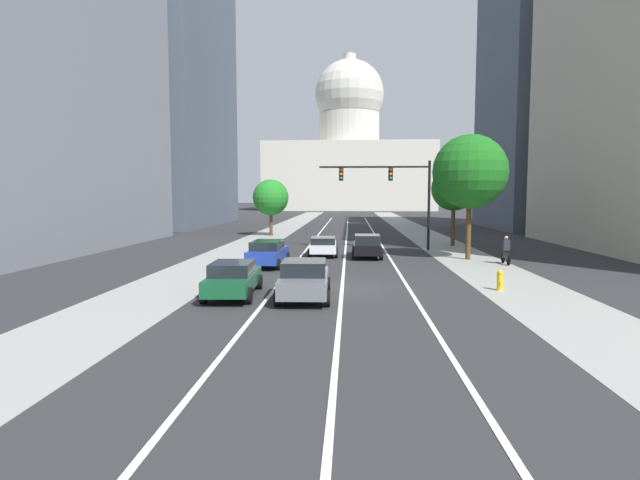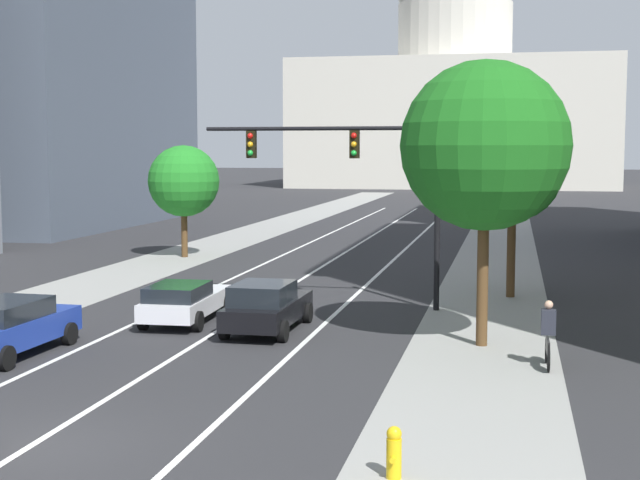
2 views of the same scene
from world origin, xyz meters
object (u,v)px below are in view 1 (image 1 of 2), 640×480
at_px(fire_hydrant, 500,280).
at_px(street_tree_far_right, 470,172).
at_px(traffic_signal_mast, 394,185).
at_px(capitol_building, 349,154).
at_px(car_white, 323,245).
at_px(street_tree_near_right, 454,189).
at_px(street_tree_mid_left, 271,197).
at_px(car_black, 367,246).
at_px(car_green, 233,278).
at_px(car_blue, 268,253).
at_px(cyclist, 506,250).
at_px(car_gray, 304,279).

relative_size(fire_hydrant, street_tree_far_right, 0.11).
bearing_deg(fire_hydrant, traffic_signal_mast, 101.23).
relative_size(capitol_building, traffic_signal_mast, 5.46).
bearing_deg(traffic_signal_mast, car_white, -142.66).
bearing_deg(street_tree_near_right, car_white, -144.33).
distance_m(fire_hydrant, street_tree_mid_left, 32.97).
xyz_separation_m(car_black, street_tree_mid_left, (-9.17, 17.74, 3.10)).
relative_size(car_green, street_tree_near_right, 0.73).
bearing_deg(car_blue, cyclist, -81.55).
relative_size(car_white, street_tree_mid_left, 0.82).
bearing_deg(cyclist, car_white, 70.08).
height_order(car_blue, car_green, car_blue).
bearing_deg(capitol_building, cyclist, -85.09).
xyz_separation_m(street_tree_near_right, street_tree_mid_left, (-16.40, 9.54, -0.77)).
relative_size(car_white, street_tree_near_right, 0.72).
bearing_deg(car_white, street_tree_far_right, -101.30).
bearing_deg(cyclist, car_blue, 95.56).
height_order(car_green, street_tree_mid_left, street_tree_mid_left).
height_order(car_blue, street_tree_near_right, street_tree_near_right).
bearing_deg(traffic_signal_mast, street_tree_far_right, -51.42).
height_order(car_black, street_tree_mid_left, street_tree_mid_left).
bearing_deg(street_tree_mid_left, car_white, -69.75).
bearing_deg(car_white, car_green, 166.53).
xyz_separation_m(capitol_building, traffic_signal_mast, (3.61, -104.86, -10.44)).
bearing_deg(street_tree_mid_left, capitol_building, 85.22).
distance_m(car_green, cyclist, 17.64).
height_order(car_gray, fire_hydrant, car_gray).
bearing_deg(cyclist, street_tree_far_right, 36.32).
height_order(car_green, street_tree_far_right, street_tree_far_right).
bearing_deg(car_white, street_tree_near_right, -56.19).
bearing_deg(car_green, street_tree_mid_left, 3.16).
distance_m(capitol_building, car_white, 109.72).
height_order(car_green, traffic_signal_mast, traffic_signal_mast).
bearing_deg(car_gray, street_tree_mid_left, 9.21).
xyz_separation_m(car_gray, street_tree_near_right, (10.19, 22.03, 3.86)).
bearing_deg(car_blue, traffic_signal_mast, -38.81).
bearing_deg(street_tree_near_right, street_tree_far_right, -94.91).
distance_m(car_green, street_tree_near_right, 25.70).
bearing_deg(street_tree_near_right, car_green, -121.17).
height_order(street_tree_near_right, street_tree_mid_left, street_tree_near_right).
xyz_separation_m(car_white, street_tree_far_right, (9.42, -1.57, 4.91)).
bearing_deg(capitol_building, car_blue, -92.23).
distance_m(traffic_signal_mast, cyclist, 10.61).
xyz_separation_m(traffic_signal_mast, street_tree_mid_left, (-11.30, 12.98, -0.97)).
bearing_deg(car_green, street_tree_near_right, -33.94).
distance_m(car_gray, car_black, 14.15).
xyz_separation_m(car_gray, car_white, (0.01, 14.72, -0.09)).
height_order(capitol_building, car_green, capitol_building).
bearing_deg(car_white, car_gray, 178.12).
relative_size(capitol_building, cyclist, 26.34).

